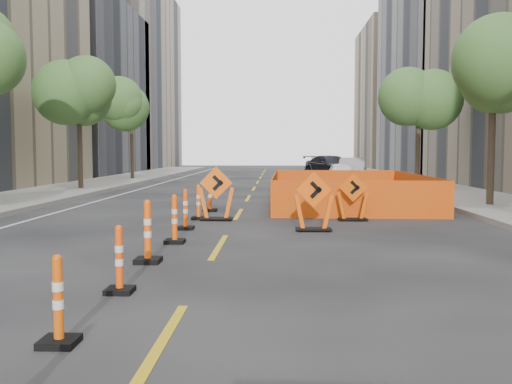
{
  "coord_description": "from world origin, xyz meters",
  "views": [
    {
      "loc": [
        1.16,
        -7.49,
        1.95
      ],
      "look_at": [
        0.74,
        4.32,
        1.1
      ],
      "focal_mm": 40.0,
      "sensor_mm": 36.0,
      "label": 1
    }
  ],
  "objects_px": {
    "parked_car_mid": "(353,170)",
    "channelizer_4": "(175,219)",
    "channelizer_6": "(198,202)",
    "chevron_sign_center": "(314,201)",
    "chevron_sign_left": "(216,193)",
    "chevron_sign_right": "(353,197)",
    "channelizer_1": "(58,300)",
    "channelizer_7": "(210,194)",
    "channelizer_5": "(185,209)",
    "channelizer_2": "(119,259)",
    "parked_car_far": "(331,166)",
    "parked_car_near": "(342,174)",
    "channelizer_3": "(148,231)"
  },
  "relations": [
    {
      "from": "parked_car_mid",
      "to": "channelizer_4",
      "type": "bearing_deg",
      "value": -94.9
    },
    {
      "from": "channelizer_6",
      "to": "chevron_sign_center",
      "type": "height_order",
      "value": "chevron_sign_center"
    },
    {
      "from": "chevron_sign_left",
      "to": "chevron_sign_right",
      "type": "relative_size",
      "value": 1.13
    },
    {
      "from": "channelizer_1",
      "to": "channelizer_7",
      "type": "distance_m",
      "value": 12.73
    },
    {
      "from": "channelizer_4",
      "to": "channelizer_5",
      "type": "height_order",
      "value": "channelizer_4"
    },
    {
      "from": "chevron_sign_right",
      "to": "channelizer_4",
      "type": "bearing_deg",
      "value": -119.49
    },
    {
      "from": "channelizer_2",
      "to": "chevron_sign_left",
      "type": "bearing_deg",
      "value": 86.81
    },
    {
      "from": "parked_car_far",
      "to": "channelizer_7",
      "type": "bearing_deg",
      "value": -128.9
    },
    {
      "from": "parked_car_far",
      "to": "chevron_sign_right",
      "type": "bearing_deg",
      "value": -118.76
    },
    {
      "from": "parked_car_near",
      "to": "channelizer_6",
      "type": "bearing_deg",
      "value": -109.36
    },
    {
      "from": "channelizer_7",
      "to": "chevron_sign_center",
      "type": "xyz_separation_m",
      "value": [
        3.05,
        -4.39,
        0.17
      ]
    },
    {
      "from": "channelizer_4",
      "to": "chevron_sign_left",
      "type": "xyz_separation_m",
      "value": [
        0.46,
        4.05,
        0.24
      ]
    },
    {
      "from": "channelizer_5",
      "to": "chevron_sign_center",
      "type": "xyz_separation_m",
      "value": [
        3.17,
        -0.15,
        0.22
      ]
    },
    {
      "from": "parked_car_far",
      "to": "channelizer_5",
      "type": "bearing_deg",
      "value": -127.08
    },
    {
      "from": "chevron_sign_left",
      "to": "parked_car_mid",
      "type": "height_order",
      "value": "parked_car_mid"
    },
    {
      "from": "parked_car_near",
      "to": "channelizer_4",
      "type": "bearing_deg",
      "value": -105.05
    },
    {
      "from": "parked_car_mid",
      "to": "channelizer_2",
      "type": "bearing_deg",
      "value": -92.68
    },
    {
      "from": "channelizer_3",
      "to": "channelizer_1",
      "type": "bearing_deg",
      "value": -89.2
    },
    {
      "from": "channelizer_2",
      "to": "channelizer_5",
      "type": "relative_size",
      "value": 0.93
    },
    {
      "from": "channelizer_3",
      "to": "chevron_sign_right",
      "type": "height_order",
      "value": "chevron_sign_right"
    },
    {
      "from": "channelizer_3",
      "to": "chevron_sign_center",
      "type": "bearing_deg",
      "value": 52.4
    },
    {
      "from": "channelizer_4",
      "to": "chevron_sign_right",
      "type": "xyz_separation_m",
      "value": [
        4.3,
        4.09,
        0.15
      ]
    },
    {
      "from": "chevron_sign_right",
      "to": "channelizer_7",
      "type": "bearing_deg",
      "value": 168.97
    },
    {
      "from": "channelizer_2",
      "to": "parked_car_mid",
      "type": "xyz_separation_m",
      "value": [
        7.03,
        28.99,
        0.29
      ]
    },
    {
      "from": "channelizer_5",
      "to": "parked_car_far",
      "type": "relative_size",
      "value": 0.18
    },
    {
      "from": "channelizer_4",
      "to": "channelizer_6",
      "type": "height_order",
      "value": "channelizer_4"
    },
    {
      "from": "channelizer_2",
      "to": "parked_car_far",
      "type": "xyz_separation_m",
      "value": [
        6.26,
        35.06,
        0.34
      ]
    },
    {
      "from": "channelizer_4",
      "to": "parked_car_near",
      "type": "relative_size",
      "value": 0.27
    },
    {
      "from": "channelizer_3",
      "to": "channelizer_6",
      "type": "distance_m",
      "value": 6.36
    },
    {
      "from": "channelizer_3",
      "to": "channelizer_6",
      "type": "height_order",
      "value": "channelizer_3"
    },
    {
      "from": "channelizer_4",
      "to": "channelizer_7",
      "type": "relative_size",
      "value": 0.93
    },
    {
      "from": "channelizer_4",
      "to": "chevron_sign_right",
      "type": "height_order",
      "value": "chevron_sign_right"
    },
    {
      "from": "chevron_sign_left",
      "to": "channelizer_4",
      "type": "bearing_deg",
      "value": -97.3
    },
    {
      "from": "channelizer_7",
      "to": "parked_car_near",
      "type": "distance_m",
      "value": 14.71
    },
    {
      "from": "channelizer_5",
      "to": "channelizer_7",
      "type": "height_order",
      "value": "channelizer_7"
    },
    {
      "from": "channelizer_7",
      "to": "parked_car_mid",
      "type": "height_order",
      "value": "parked_car_mid"
    },
    {
      "from": "chevron_sign_center",
      "to": "parked_car_far",
      "type": "distance_m",
      "value": 29.02
    },
    {
      "from": "chevron_sign_right",
      "to": "parked_car_near",
      "type": "distance_m",
      "value": 15.87
    },
    {
      "from": "chevron_sign_left",
      "to": "chevron_sign_center",
      "type": "distance_m",
      "value": 3.33
    },
    {
      "from": "channelizer_5",
      "to": "chevron_sign_center",
      "type": "bearing_deg",
      "value": -2.74
    },
    {
      "from": "chevron_sign_left",
      "to": "chevron_sign_center",
      "type": "relative_size",
      "value": 1.05
    },
    {
      "from": "channelizer_5",
      "to": "chevron_sign_left",
      "type": "relative_size",
      "value": 0.67
    },
    {
      "from": "parked_car_near",
      "to": "parked_car_far",
      "type": "distance_m",
      "value": 10.94
    },
    {
      "from": "channelizer_4",
      "to": "channelizer_6",
      "type": "bearing_deg",
      "value": 91.0
    },
    {
      "from": "chevron_sign_center",
      "to": "chevron_sign_left",
      "type": "bearing_deg",
      "value": 131.16
    },
    {
      "from": "parked_car_far",
      "to": "channelizer_4",
      "type": "bearing_deg",
      "value": -126.05
    },
    {
      "from": "chevron_sign_center",
      "to": "chevron_sign_right",
      "type": "bearing_deg",
      "value": 49.5
    },
    {
      "from": "channelizer_1",
      "to": "chevron_sign_center",
      "type": "xyz_separation_m",
      "value": [
        3.09,
        8.33,
        0.26
      ]
    },
    {
      "from": "channelizer_5",
      "to": "channelizer_6",
      "type": "xyz_separation_m",
      "value": [
        0.03,
        2.12,
        -0.01
      ]
    },
    {
      "from": "channelizer_1",
      "to": "chevron_sign_right",
      "type": "relative_size",
      "value": 0.69
    }
  ]
}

